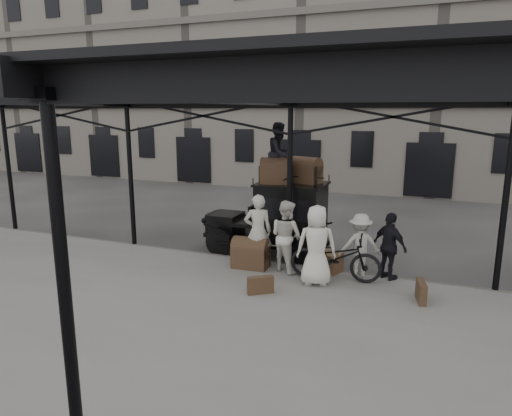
# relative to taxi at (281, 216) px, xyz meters

# --- Properties ---
(ground) EXTENTS (120.00, 120.00, 0.00)m
(ground) POSITION_rel_taxi_xyz_m (0.58, -3.04, -1.20)
(ground) COLOR #383533
(ground) RESTS_ON ground
(platform) EXTENTS (28.00, 8.00, 0.15)m
(platform) POSITION_rel_taxi_xyz_m (0.58, -5.04, -1.13)
(platform) COLOR slate
(platform) RESTS_ON ground
(canopy) EXTENTS (22.50, 9.00, 4.74)m
(canopy) POSITION_rel_taxi_xyz_m (0.58, -4.76, 3.39)
(canopy) COLOR black
(canopy) RESTS_ON ground
(building_frontage) EXTENTS (64.00, 8.00, 14.00)m
(building_frontage) POSITION_rel_taxi_xyz_m (0.58, 14.96, 5.80)
(building_frontage) COLOR slate
(building_frontage) RESTS_ON ground
(taxi) EXTENTS (3.65, 1.55, 2.18)m
(taxi) POSITION_rel_taxi_xyz_m (0.00, 0.00, 0.00)
(taxi) COLOR black
(taxi) RESTS_ON ground
(porter_left) EXTENTS (0.84, 0.71, 1.96)m
(porter_left) POSITION_rel_taxi_xyz_m (-0.07, -1.64, -0.07)
(porter_left) COLOR beige
(porter_left) RESTS_ON platform
(porter_midleft) EXTENTS (1.12, 1.03, 1.84)m
(porter_midleft) POSITION_rel_taxi_xyz_m (0.68, -1.58, -0.13)
(porter_midleft) COLOR silver
(porter_midleft) RESTS_ON platform
(porter_centre) EXTENTS (1.07, 0.84, 1.91)m
(porter_centre) POSITION_rel_taxi_xyz_m (1.63, -2.20, -0.10)
(porter_centre) COLOR silver
(porter_centre) RESTS_ON platform
(porter_official) EXTENTS (1.03, 0.89, 1.66)m
(porter_official) POSITION_rel_taxi_xyz_m (3.20, -1.24, -0.22)
(porter_official) COLOR black
(porter_official) RESTS_ON platform
(porter_right) EXTENTS (1.16, 0.93, 1.58)m
(porter_right) POSITION_rel_taxi_xyz_m (2.49, -1.24, -0.27)
(porter_right) COLOR beige
(porter_right) RESTS_ON platform
(bicycle) EXTENTS (2.24, 0.94, 1.15)m
(bicycle) POSITION_rel_taxi_xyz_m (2.00, -1.77, -0.48)
(bicycle) COLOR black
(bicycle) RESTS_ON platform
(porter_roof) EXTENTS (0.82, 0.96, 1.70)m
(porter_roof) POSITION_rel_taxi_xyz_m (-0.03, -0.10, 1.83)
(porter_roof) COLOR black
(porter_roof) RESTS_ON taxi
(steamer_trunk_roof_near) EXTENTS (0.91, 0.66, 0.61)m
(steamer_trunk_roof_near) POSITION_rel_taxi_xyz_m (-0.08, -0.25, 1.28)
(steamer_trunk_roof_near) COLOR #4F3324
(steamer_trunk_roof_near) RESTS_ON taxi
(steamer_trunk_roof_far) EXTENTS (0.97, 0.77, 0.62)m
(steamer_trunk_roof_far) POSITION_rel_taxi_xyz_m (0.67, 0.20, 1.28)
(steamer_trunk_roof_far) COLOR #4F3324
(steamer_trunk_roof_far) RESTS_ON taxi
(steamer_trunk_platform) EXTENTS (0.95, 0.60, 0.68)m
(steamer_trunk_platform) POSITION_rel_taxi_xyz_m (-0.25, -1.69, -0.71)
(steamer_trunk_platform) COLOR #4F3324
(steamer_trunk_platform) RESTS_ON platform
(wicker_hamper) EXTENTS (0.72, 0.63, 0.50)m
(wicker_hamper) POSITION_rel_taxi_xyz_m (1.73, -1.24, -0.80)
(wicker_hamper) COLOR brown
(wicker_hamper) RESTS_ON platform
(suitcase_upright) EXTENTS (0.27, 0.62, 0.45)m
(suitcase_upright) POSITION_rel_taxi_xyz_m (4.00, -2.37, -0.83)
(suitcase_upright) COLOR #4F3324
(suitcase_upright) RESTS_ON platform
(suitcase_flat) EXTENTS (0.57, 0.48, 0.40)m
(suitcase_flat) POSITION_rel_taxi_xyz_m (0.62, -3.25, -0.85)
(suitcase_flat) COLOR #4F3324
(suitcase_flat) RESTS_ON platform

